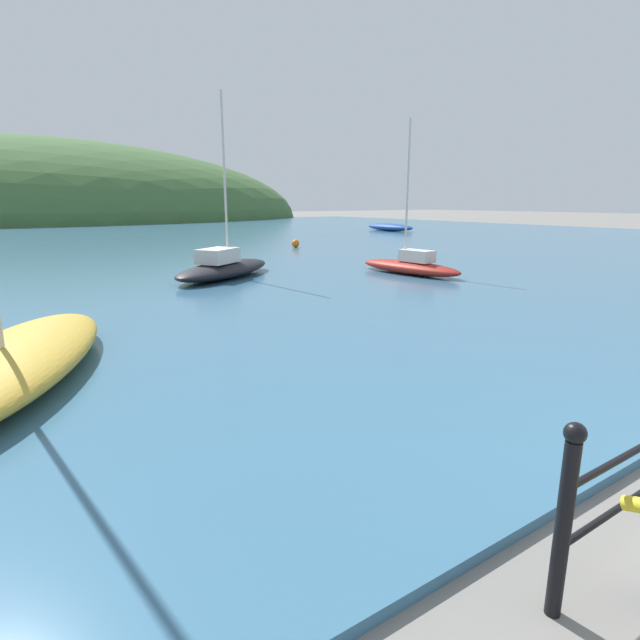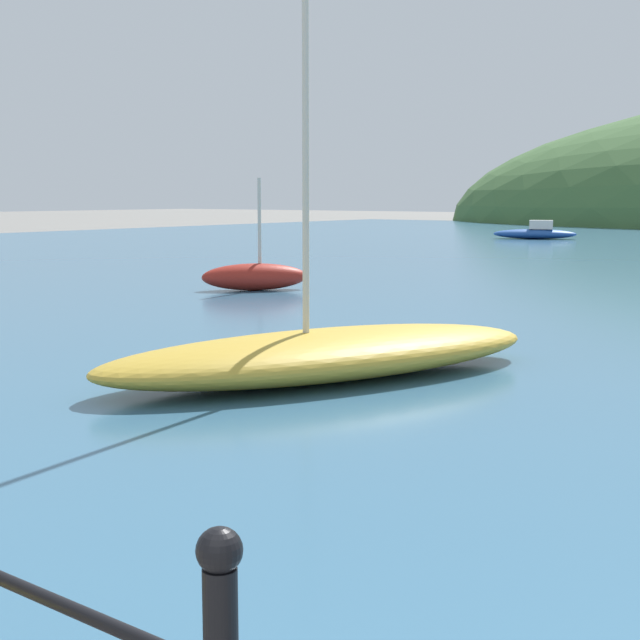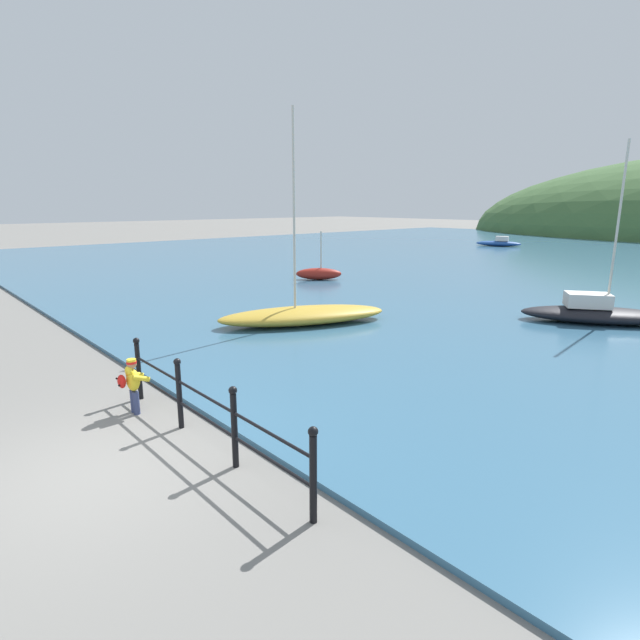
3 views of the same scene
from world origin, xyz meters
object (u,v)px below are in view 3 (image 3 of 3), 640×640
boat_white_sailboat (499,243)px  boat_far_right (597,313)px  child_in_coat (132,381)px  boat_green_fishing (319,274)px  boat_far_left (303,315)px

boat_white_sailboat → boat_far_right: (16.44, -23.58, 0.04)m
child_in_coat → boat_far_right: 13.44m
boat_white_sailboat → boat_green_fishing: size_ratio=1.65×
boat_white_sailboat → boat_green_fishing: boat_green_fishing is taller
boat_far_left → boat_white_sailboat: (-10.64, 30.37, -0.00)m
boat_white_sailboat → boat_far_left: bearing=-70.7°
child_in_coat → boat_far_right: bearing=77.7°
boat_white_sailboat → boat_far_right: size_ratio=0.71×
child_in_coat → boat_green_fishing: bearing=126.6°
boat_far_left → boat_green_fishing: size_ratio=2.70×
child_in_coat → boat_green_fishing: size_ratio=0.44×
boat_far_left → boat_far_right: size_ratio=1.16×
boat_far_left → boat_green_fishing: (-6.41, 6.25, 0.01)m
boat_green_fishing → boat_far_right: (12.22, 0.53, 0.02)m
child_in_coat → boat_far_left: 7.00m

